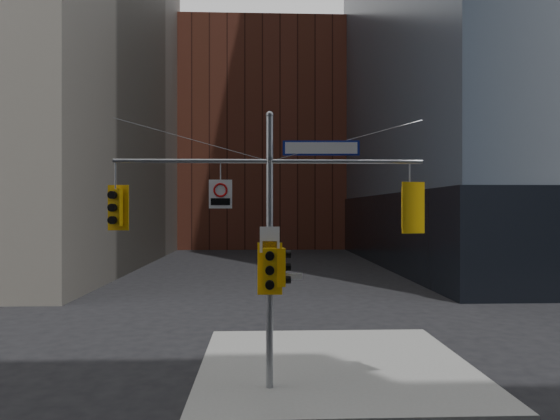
{
  "coord_description": "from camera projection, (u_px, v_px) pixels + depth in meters",
  "views": [
    {
      "loc": [
        -0.24,
        -10.88,
        4.75
      ],
      "look_at": [
        0.27,
        2.0,
        4.74
      ],
      "focal_mm": 32.0,
      "sensor_mm": 36.0,
      "label": 1
    }
  ],
  "objects": [
    {
      "name": "sidewalk_corner",
      "position": [
        335.0,
        365.0,
        14.96
      ],
      "size": [
        8.0,
        8.0,
        0.15
      ],
      "primitive_type": "cube",
      "color": "gray",
      "rests_on": "ground"
    },
    {
      "name": "brick_midrise",
      "position": [
        262.0,
        143.0,
        68.83
      ],
      "size": [
        26.0,
        20.0,
        28.0
      ],
      "primitive_type": "cube",
      "color": "brown",
      "rests_on": "ground"
    },
    {
      "name": "signal_assembly",
      "position": [
        270.0,
        222.0,
        12.88
      ],
      "size": [
        8.0,
        0.8,
        7.3
      ],
      "color": "gray",
      "rests_on": "ground"
    },
    {
      "name": "traffic_light_west_arm",
      "position": [
        116.0,
        208.0,
        12.73
      ],
      "size": [
        0.56,
        0.49,
        1.18
      ],
      "rotation": [
        0.0,
        0.0,
        -0.16
      ],
      "color": "#F9B60D",
      "rests_on": "ground"
    },
    {
      "name": "traffic_light_east_arm",
      "position": [
        410.0,
        208.0,
        13.02
      ],
      "size": [
        0.63,
        0.57,
        1.33
      ],
      "rotation": [
        0.0,
        0.0,
        3.36
      ],
      "color": "#F9B60D",
      "rests_on": "ground"
    },
    {
      "name": "traffic_light_pole_side",
      "position": [
        282.0,
        267.0,
        12.9
      ],
      "size": [
        0.4,
        0.34,
        0.99
      ],
      "rotation": [
        0.0,
        0.0,
        1.68
      ],
      "color": "#F9B60D",
      "rests_on": "ground"
    },
    {
      "name": "traffic_light_pole_front",
      "position": [
        270.0,
        269.0,
        12.61
      ],
      "size": [
        0.64,
        0.5,
        1.34
      ],
      "rotation": [
        0.0,
        0.0,
        -0.02
      ],
      "color": "#F9B60D",
      "rests_on": "ground"
    },
    {
      "name": "street_sign_blade",
      "position": [
        321.0,
        148.0,
        12.93
      ],
      "size": [
        2.0,
        0.12,
        0.39
      ],
      "rotation": [
        0.0,
        0.0,
        -0.03
      ],
      "color": "navy",
      "rests_on": "ground"
    },
    {
      "name": "regulatory_sign_arm",
      "position": [
        220.0,
        193.0,
        12.81
      ],
      "size": [
        0.59,
        0.07,
        0.74
      ],
      "rotation": [
        0.0,
        0.0,
        0.01
      ],
      "color": "silver",
      "rests_on": "ground"
    },
    {
      "name": "regulatory_sign_pole",
      "position": [
        270.0,
        240.0,
        12.76
      ],
      "size": [
        0.51,
        0.06,
        0.67
      ],
      "rotation": [
        0.0,
        0.0,
        -0.04
      ],
      "color": "silver",
      "rests_on": "ground"
    },
    {
      "name": "street_blade_ew",
      "position": [
        287.0,
        276.0,
        12.9
      ],
      "size": [
        0.79,
        0.07,
        0.16
      ],
      "rotation": [
        0.0,
        0.0,
        0.05
      ],
      "color": "silver",
      "rests_on": "ground"
    },
    {
      "name": "street_blade_ns",
      "position": [
        269.0,
        281.0,
        13.33
      ],
      "size": [
        0.13,
        0.75,
        0.15
      ],
      "rotation": [
        0.0,
        0.0,
        -0.13
      ],
      "color": "#145926",
      "rests_on": "ground"
    }
  ]
}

